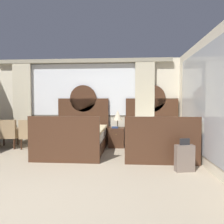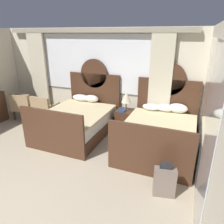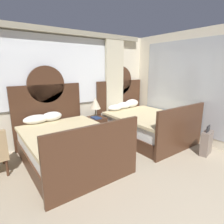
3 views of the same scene
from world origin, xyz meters
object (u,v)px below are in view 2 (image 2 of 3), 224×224
armchair_by_window_centre (25,105)px  nightstand_between_beds (124,120)px  armchair_by_window_left (45,108)px  table_lamp_on_nightstand (126,97)px  armchair_by_window_right (24,105)px  bed_near_mirror (159,133)px  suitcase_on_floor (164,182)px  bed_near_window (78,120)px  book_on_nightstand (122,110)px

armchair_by_window_centre → nightstand_between_beds: bearing=7.0°
armchair_by_window_left → table_lamp_on_nightstand: bearing=9.9°
table_lamp_on_nightstand → armchair_by_window_right: (-3.24, -0.42, -0.49)m
bed_near_mirror → armchair_by_window_right: 4.28m
armchair_by_window_centre → suitcase_on_floor: size_ratio=1.30×
bed_near_window → book_on_nightstand: size_ratio=8.35×
table_lamp_on_nightstand → armchair_by_window_centre: bearing=-172.5°
bed_near_mirror → suitcase_on_floor: (0.36, -1.52, -0.12)m
bed_near_window → armchair_by_window_left: bed_near_window is taller
book_on_nightstand → armchair_by_window_right: armchair_by_window_right is taller
suitcase_on_floor → nightstand_between_beds: bearing=123.4°
bed_near_window → table_lamp_on_nightstand: bed_near_window is taller
nightstand_between_beds → book_on_nightstand: 0.32m
bed_near_mirror → armchair_by_window_right: size_ratio=2.60×
suitcase_on_floor → bed_near_mirror: bearing=103.4°
book_on_nightstand → armchair_by_window_right: 3.19m
bed_near_mirror → armchair_by_window_centre: bed_near_mirror is taller
bed_near_mirror → armchair_by_window_left: (-3.46, 0.27, 0.06)m
table_lamp_on_nightstand → suitcase_on_floor: 2.70m
nightstand_between_beds → armchair_by_window_right: (-3.20, -0.38, 0.15)m
bed_near_window → suitcase_on_floor: bearing=-31.1°
book_on_nightstand → suitcase_on_floor: 2.57m
nightstand_between_beds → suitcase_on_floor: suitcase_on_floor is taller
armchair_by_window_centre → armchair_by_window_right: bearing=175.5°
nightstand_between_beds → armchair_by_window_left: size_ratio=0.69×
nightstand_between_beds → book_on_nightstand: book_on_nightstand is taller
suitcase_on_floor → book_on_nightstand: bearing=125.1°
bed_near_mirror → table_lamp_on_nightstand: 1.36m
bed_near_window → table_lamp_on_nightstand: (1.11, 0.70, 0.55)m
armchair_by_window_right → book_on_nightstand: bearing=5.3°
bed_near_mirror → suitcase_on_floor: 1.57m
nightstand_between_beds → book_on_nightstand: (-0.03, -0.09, 0.30)m
nightstand_between_beds → table_lamp_on_nightstand: size_ratio=1.12×
bed_near_window → armchair_by_window_left: (-1.32, 0.28, 0.06)m
bed_near_window → book_on_nightstand: bearing=28.9°
nightstand_between_beds → table_lamp_on_nightstand: 0.65m
nightstand_between_beds → bed_near_window: bearing=-148.3°
bed_near_window → book_on_nightstand: (1.04, 0.57, 0.21)m
nightstand_between_beds → armchair_by_window_left: 2.42m
bed_near_mirror → nightstand_between_beds: bed_near_mirror is taller
table_lamp_on_nightstand → armchair_by_window_centre: size_ratio=0.62×
bed_near_window → table_lamp_on_nightstand: bearing=32.3°
table_lamp_on_nightstand → book_on_nightstand: (-0.07, -0.13, -0.34)m
nightstand_between_beds → armchair_by_window_centre: (-3.16, -0.39, 0.15)m
armchair_by_window_right → table_lamp_on_nightstand: bearing=7.4°
bed_near_window → armchair_by_window_left: bearing=168.1°
book_on_nightstand → armchair_by_window_right: size_ratio=0.31×
armchair_by_window_right → suitcase_on_floor: bearing=-21.1°
nightstand_between_beds → armchair_by_window_right: armchair_by_window_right is taller
book_on_nightstand → armchair_by_window_right: bearing=-174.7°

